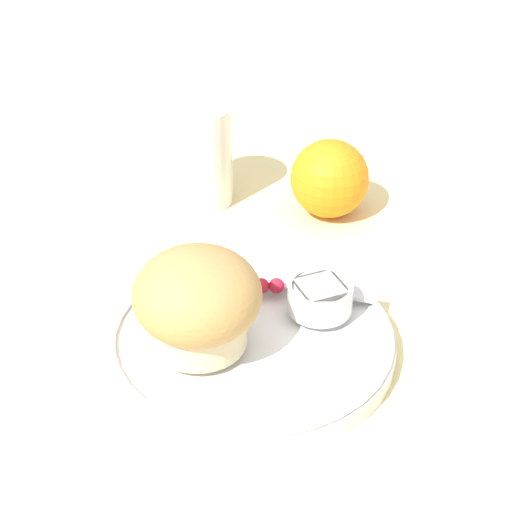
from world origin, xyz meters
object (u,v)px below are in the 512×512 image
(muffin, at_px, (194,302))
(orange_fruit, at_px, (327,179))
(juice_glass, at_px, (195,155))
(butter_knife, at_px, (272,282))

(muffin, distance_m, orange_fruit, 0.25)
(muffin, bearing_deg, orange_fruit, 62.72)
(muffin, bearing_deg, juice_glass, 93.05)
(butter_knife, distance_m, orange_fruit, 0.16)
(butter_knife, distance_m, juice_glass, 0.19)
(juice_glass, bearing_deg, butter_knife, -67.61)
(orange_fruit, relative_size, juice_glass, 0.75)
(butter_knife, xyz_separation_m, orange_fruit, (0.06, 0.15, 0.02))
(muffin, xyz_separation_m, butter_knife, (0.06, 0.07, -0.04))
(muffin, distance_m, juice_glass, 0.25)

